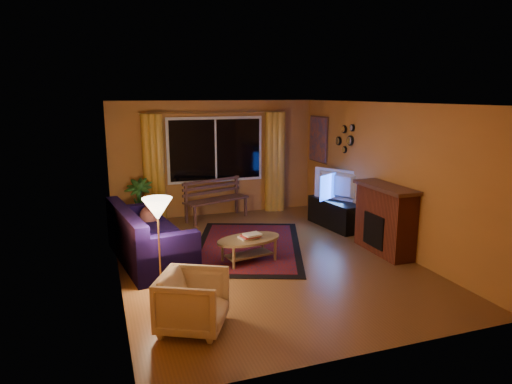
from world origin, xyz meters
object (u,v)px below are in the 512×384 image
object	(u,v)px
bench	(217,210)
sofa	(150,234)
armchair	(193,299)
coffee_table	(249,250)
tv_console	(335,214)
floor_lamp	(159,246)

from	to	relation	value
bench	sofa	distance (m)	2.59
armchair	coffee_table	size ratio (longest dim) A/B	0.68
tv_console	floor_lamp	bearing A→B (deg)	-159.93
sofa	tv_console	bearing A→B (deg)	1.92
coffee_table	tv_console	distance (m)	2.59
bench	coffee_table	xyz separation A→B (m)	(-0.15, -2.61, -0.02)
sofa	armchair	distance (m)	2.42
bench	coffee_table	world-z (taller)	bench
bench	armchair	bearing A→B (deg)	-127.33
floor_lamp	tv_console	bearing A→B (deg)	27.00
bench	armchair	world-z (taller)	armchair
bench	floor_lamp	size ratio (longest dim) A/B	1.13
bench	coffee_table	bearing A→B (deg)	-112.72
bench	tv_console	world-z (taller)	tv_console
bench	tv_console	size ratio (longest dim) A/B	1.10
sofa	armchair	xyz separation A→B (m)	(0.20, -2.41, -0.07)
sofa	bench	bearing A→B (deg)	42.65
armchair	coffee_table	world-z (taller)	armchair
bench	sofa	world-z (taller)	sofa
sofa	tv_console	distance (m)	3.80
bench	coffee_table	size ratio (longest dim) A/B	1.33
coffee_table	tv_console	world-z (taller)	tv_console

